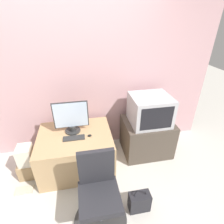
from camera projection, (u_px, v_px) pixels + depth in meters
ground_plane at (85, 214)px, 2.06m from camera, size 12.00×12.00×0.00m
wall_back at (73, 73)px, 2.55m from camera, size 4.40×0.05×2.60m
desk at (76, 151)px, 2.59m from camera, size 1.03×0.83×0.58m
side_stand at (146, 136)px, 2.89m from camera, size 0.76×0.61×0.58m
main_monitor at (71, 118)px, 2.42m from camera, size 0.48×0.22×0.47m
keyboard at (74, 138)px, 2.38m from camera, size 0.29×0.11×0.01m
mouse at (90, 136)px, 2.42m from camera, size 0.06×0.04×0.03m
crt_tv at (150, 110)px, 2.62m from camera, size 0.58×0.52×0.44m
office_chair at (99, 198)px, 1.87m from camera, size 0.60×0.60×0.88m
cardboard_box_lower at (29, 168)px, 2.51m from camera, size 0.26×0.24×0.24m
cardboard_box_upper at (25, 155)px, 2.39m from camera, size 0.19×0.22×0.27m
handbag at (139, 201)px, 2.06m from camera, size 0.25×0.14×0.34m
book at (24, 190)px, 2.32m from camera, size 0.23×0.12×0.02m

